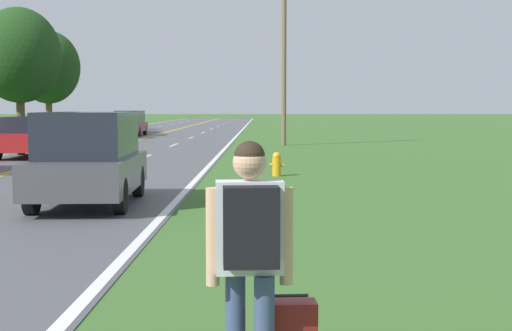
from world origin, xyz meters
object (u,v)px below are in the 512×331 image
object	(u,v)px
tree_mid_treeline	(19,56)
car_red_suv_mid_near	(31,136)
tree_behind_sign	(48,67)
car_black_suv_receding	(130,121)
fire_hydrant	(277,164)
car_dark_grey_suv_nearest	(89,157)
hitchhiker_person	(250,241)
car_maroon_van_mid_far	(130,122)

from	to	relation	value
tree_mid_treeline	car_red_suv_mid_near	distance (m)	22.27
tree_behind_sign	car_black_suv_receding	size ratio (longest dim) A/B	1.71
tree_behind_sign	tree_mid_treeline	distance (m)	9.62
fire_hydrant	car_black_suv_receding	distance (m)	36.57
fire_hydrant	car_red_suv_mid_near	bearing A→B (deg)	141.61
tree_mid_treeline	car_dark_grey_suv_nearest	bearing A→B (deg)	-69.14
hitchhiker_person	fire_hydrant	distance (m)	15.52
hitchhiker_person	tree_mid_treeline	size ratio (longest dim) A/B	0.20
fire_hydrant	car_red_suv_mid_near	world-z (taller)	car_red_suv_mid_near
car_dark_grey_suv_nearest	car_red_suv_mid_near	world-z (taller)	car_dark_grey_suv_nearest
car_red_suv_mid_near	fire_hydrant	bearing A→B (deg)	-128.91
hitchhiker_person	tree_behind_sign	bearing A→B (deg)	13.82
car_dark_grey_suv_nearest	car_black_suv_receding	distance (m)	41.58
hitchhiker_person	tree_mid_treeline	distance (m)	46.68
fire_hydrant	hitchhiker_person	bearing A→B (deg)	-91.74
car_dark_grey_suv_nearest	car_maroon_van_mid_far	size ratio (longest dim) A/B	0.88
tree_behind_sign	tree_mid_treeline	world-z (taller)	tree_mid_treeline
car_maroon_van_mid_far	car_dark_grey_suv_nearest	bearing A→B (deg)	-171.95
hitchhiker_person	car_dark_grey_suv_nearest	xyz separation A→B (m)	(-3.39, 9.44, -0.10)
hitchhiker_person	tree_behind_sign	xyz separation A→B (m)	(-17.31, 53.06, 4.09)
tree_mid_treeline	car_maroon_van_mid_far	distance (m)	8.61
tree_mid_treeline	car_maroon_van_mid_far	bearing A→B (deg)	4.36
tree_mid_treeline	car_maroon_van_mid_far	size ratio (longest dim) A/B	1.78
car_red_suv_mid_near	car_maroon_van_mid_far	distance (m)	21.06
hitchhiker_person	fire_hydrant	xyz separation A→B (m)	(0.47, 15.49, -0.71)
tree_behind_sign	car_red_suv_mid_near	distance (m)	31.50
car_red_suv_mid_near	car_maroon_van_mid_far	xyz separation A→B (m)	(-0.06, 21.06, 0.06)
car_maroon_van_mid_far	car_red_suv_mid_near	bearing A→B (deg)	178.93
car_maroon_van_mid_far	car_black_suv_receding	size ratio (longest dim) A/B	1.02
tree_behind_sign	car_dark_grey_suv_nearest	bearing A→B (deg)	-72.30
fire_hydrant	car_black_suv_receding	xyz separation A→B (m)	(-10.74, 34.95, 0.53)
fire_hydrant	car_maroon_van_mid_far	size ratio (longest dim) A/B	0.14
tree_mid_treeline	car_dark_grey_suv_nearest	xyz separation A→B (m)	(12.98, -34.05, -4.46)
hitchhiker_person	car_dark_grey_suv_nearest	bearing A→B (deg)	15.51
hitchhiker_person	car_red_suv_mid_near	bearing A→B (deg)	17.11
hitchhiker_person	car_maroon_van_mid_far	xyz separation A→B (m)	(-9.06, 44.05, -0.15)
fire_hydrant	car_black_suv_receding	bearing A→B (deg)	107.09
tree_mid_treeline	car_maroon_van_mid_far	world-z (taller)	tree_mid_treeline
car_dark_grey_suv_nearest	car_maroon_van_mid_far	world-z (taller)	car_dark_grey_suv_nearest
hitchhiker_person	car_red_suv_mid_near	xyz separation A→B (m)	(-8.99, 22.99, -0.21)
car_red_suv_mid_near	tree_behind_sign	bearing A→B (deg)	14.95
tree_mid_treeline	car_red_suv_mid_near	world-z (taller)	tree_mid_treeline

